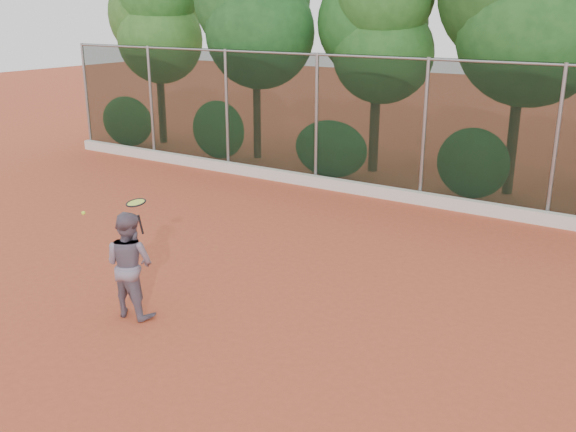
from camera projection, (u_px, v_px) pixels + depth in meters
The scene contains 7 objects.
ground at pixel (254, 306), 10.32m from camera, with size 80.00×80.00×0.00m, color #BC4B2C.
concrete_curb at pixel (417, 198), 15.72m from camera, with size 24.00×0.20×0.30m, color silver.
tennis_player at pixel (130, 264), 9.80m from camera, with size 0.81×0.63×1.67m, color slate.
chainlink_fence at pixel (424, 127), 15.34m from camera, with size 24.09×0.09×3.50m.
foliage_backdrop at pixel (439, 16), 16.43m from camera, with size 23.70×3.63×7.55m.
tennis_racket at pixel (137, 205), 9.28m from camera, with size 0.38×0.38×0.54m.
tennis_ball_in_flight at pixel (83, 213), 10.89m from camera, with size 0.07×0.07×0.07m.
Camera 1 is at (5.57, -7.57, 4.54)m, focal length 40.00 mm.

